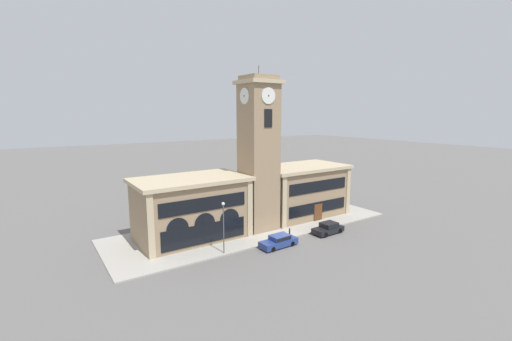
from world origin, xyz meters
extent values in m
plane|color=#605E5B|center=(0.00, 0.00, 0.00)|extent=(300.00, 300.00, 0.00)
cube|color=#A39E93|center=(0.00, 6.34, 0.07)|extent=(38.61, 12.68, 0.15)
cube|color=#937A5B|center=(0.00, 5.28, 9.41)|extent=(4.09, 4.09, 18.82)
cube|color=tan|center=(0.00, 5.28, 19.04)|extent=(4.79, 4.79, 0.45)
cube|color=#937A5B|center=(0.00, 5.28, 19.57)|extent=(3.76, 3.76, 0.60)
cylinder|color=#4C4C51|center=(0.00, 5.28, 20.47)|extent=(0.10, 0.10, 1.20)
cylinder|color=silver|center=(0.00, 3.18, 17.33)|extent=(1.98, 0.10, 1.98)
cylinder|color=black|center=(0.00, 3.11, 17.33)|extent=(0.16, 0.04, 0.16)
cylinder|color=silver|center=(-2.09, 5.28, 17.33)|extent=(0.10, 1.98, 1.98)
cylinder|color=black|center=(-2.16, 5.28, 17.33)|extent=(0.04, 0.16, 0.16)
cube|color=black|center=(0.00, 3.19, 14.64)|extent=(1.15, 0.10, 2.20)
cube|color=#937A5B|center=(-8.78, 6.96, 3.58)|extent=(12.87, 7.44, 7.16)
cube|color=tan|center=(-8.78, 6.96, 7.39)|extent=(13.57, 8.14, 0.45)
cube|color=tan|center=(-14.86, 3.17, 3.58)|extent=(0.70, 0.16, 7.16)
cube|color=tan|center=(-2.69, 3.17, 3.58)|extent=(0.70, 0.16, 7.16)
cube|color=black|center=(-8.78, 3.19, 5.16)|extent=(10.55, 0.10, 1.58)
cube|color=black|center=(-8.78, 3.19, 1.72)|extent=(10.29, 0.10, 2.29)
cylinder|color=black|center=(-11.99, 3.18, 2.87)|extent=(2.52, 0.06, 2.52)
cylinder|color=black|center=(-8.78, 3.18, 2.87)|extent=(2.52, 0.06, 2.52)
cylinder|color=black|center=(-5.56, 3.18, 2.87)|extent=(2.52, 0.06, 2.52)
cube|color=#937A5B|center=(8.83, 6.96, 3.56)|extent=(12.96, 7.44, 7.12)
cube|color=tan|center=(8.83, 6.96, 7.34)|extent=(13.66, 8.14, 0.45)
cube|color=tan|center=(2.69, 3.17, 3.56)|extent=(0.70, 0.16, 7.12)
cube|color=tan|center=(14.96, 3.17, 3.56)|extent=(0.70, 0.16, 7.12)
cube|color=black|center=(8.83, 3.19, 5.12)|extent=(10.63, 0.10, 1.57)
cube|color=#5B3319|center=(8.83, 3.18, 1.28)|extent=(1.50, 0.12, 2.56)
cube|color=black|center=(8.83, 3.19, 2.05)|extent=(10.63, 0.10, 1.59)
cube|color=navy|center=(-1.64, -1.23, 0.52)|extent=(4.63, 1.87, 0.71)
cube|color=navy|center=(-1.45, -1.22, 1.13)|extent=(2.24, 1.63, 0.52)
cube|color=black|center=(-1.45, -1.22, 1.13)|extent=(2.16, 1.66, 0.39)
cylinder|color=black|center=(-3.04, -2.03, 0.30)|extent=(0.61, 0.24, 0.60)
cylinder|color=black|center=(-3.08, -0.50, 0.30)|extent=(0.61, 0.24, 0.60)
cylinder|color=black|center=(-0.19, -1.95, 0.30)|extent=(0.61, 0.24, 0.60)
cylinder|color=black|center=(-0.23, -0.43, 0.30)|extent=(0.61, 0.24, 0.60)
cube|color=black|center=(6.34, -1.23, 0.52)|extent=(4.25, 1.95, 0.66)
cube|color=black|center=(6.51, -1.22, 1.14)|extent=(2.06, 1.70, 0.58)
cube|color=black|center=(6.51, -1.22, 1.14)|extent=(1.98, 1.74, 0.44)
cylinder|color=black|center=(5.06, -2.07, 0.34)|extent=(0.69, 0.24, 0.69)
cylinder|color=black|center=(5.01, -0.46, 0.34)|extent=(0.69, 0.24, 0.69)
cylinder|color=black|center=(7.66, -2.00, 0.34)|extent=(0.69, 0.24, 0.69)
cylinder|color=black|center=(7.62, -0.39, 0.34)|extent=(0.69, 0.24, 0.69)
cylinder|color=#4C4C51|center=(-7.85, 0.47, 2.83)|extent=(0.12, 0.12, 5.36)
sphere|color=silver|center=(-7.85, 0.47, 5.69)|extent=(0.36, 0.36, 0.36)
cylinder|color=black|center=(1.35, 0.41, 0.60)|extent=(0.18, 0.18, 0.90)
sphere|color=black|center=(1.35, 0.41, 1.13)|extent=(0.16, 0.16, 0.16)
cylinder|color=red|center=(0.45, 0.40, 0.50)|extent=(0.22, 0.22, 0.70)
sphere|color=red|center=(0.45, 0.40, 0.93)|extent=(0.19, 0.19, 0.19)
camera|label=1|loc=(-24.66, -30.91, 15.23)|focal=24.00mm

